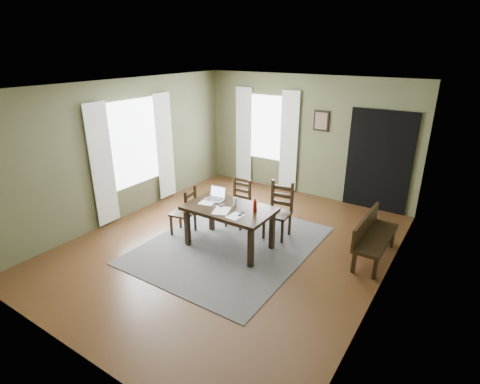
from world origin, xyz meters
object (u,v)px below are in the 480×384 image
Objects in this scene: water_bottle at (255,206)px; chair_back_left at (239,204)px; dining_table at (229,212)px; chair_end at (185,212)px; laptop at (216,196)px; chair_back_right at (279,211)px; bench at (372,234)px.

chair_back_left is at bearing 137.47° from water_bottle.
water_bottle is (0.45, 0.08, 0.19)m from dining_table.
water_bottle reaches higher than chair_end.
dining_table is 0.46m from laptop.
chair_end is (-0.95, -0.05, -0.21)m from dining_table.
dining_table is 1.47× the size of chair_back_right.
chair_back_left is 1.16m from water_bottle.
chair_back_right is at bearing 58.21° from dining_table.
chair_back_left is 0.89× the size of chair_back_right.
dining_table is 0.50m from water_bottle.
water_bottle is (1.40, 0.13, 0.41)m from chair_end.
chair_end reaches higher than chair_back_left.
dining_table is 4.34× the size of laptop.
laptop reaches higher than dining_table.
chair_end reaches higher than dining_table.
water_bottle is at bearing -99.35° from chair_back_right.
chair_end is 2.65× the size of laptop.
water_bottle reaches higher than laptop.
chair_back_right reaches higher than dining_table.
chair_back_left is 2.48m from bench.
laptop is at bearing -97.22° from chair_back_left.
dining_table is 2.35m from bench.
bench is (2.13, 0.96, -0.22)m from dining_table.
laptop is (-0.05, -0.64, 0.36)m from chair_back_left.
water_bottle is at bearing 10.20° from dining_table.
dining_table is 0.98m from chair_back_right.
bench is at bearing 96.90° from chair_end.
water_bottle reaches higher than dining_table.
chair_back_right reaches higher than laptop.
laptop is at bearing 173.80° from water_bottle.
chair_back_right is 0.76× the size of bench.
chair_back_left is 2.63× the size of laptop.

